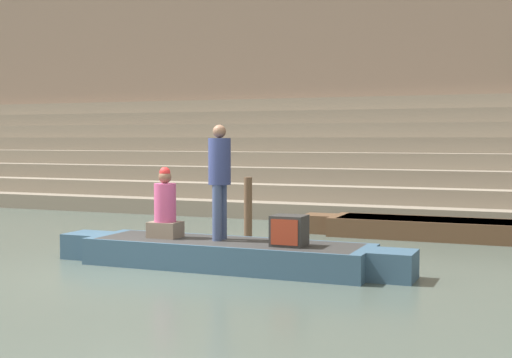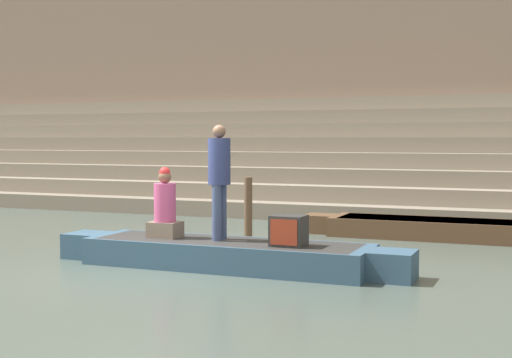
% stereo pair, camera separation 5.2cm
% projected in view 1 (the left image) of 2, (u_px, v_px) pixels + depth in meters
% --- Properties ---
extents(ground_plane, '(120.00, 120.00, 0.00)m').
position_uv_depth(ground_plane, '(133.00, 274.00, 10.56)').
color(ground_plane, '#47544C').
extents(ghat_steps, '(36.00, 5.38, 3.25)m').
position_uv_depth(ghat_steps, '(332.00, 168.00, 20.41)').
color(ghat_steps, gray).
rests_on(ghat_steps, ground).
extents(back_wall, '(34.20, 1.28, 7.81)m').
position_uv_depth(back_wall, '(354.00, 79.00, 22.57)').
color(back_wall, '#7F6B5B').
rests_on(back_wall, ground).
extents(rowboat_main, '(5.79, 1.33, 0.42)m').
position_uv_depth(rowboat_main, '(227.00, 253.00, 11.05)').
color(rowboat_main, '#33516B').
rests_on(rowboat_main, ground).
extents(person_standing, '(0.35, 0.35, 1.80)m').
position_uv_depth(person_standing, '(220.00, 174.00, 11.10)').
color(person_standing, '#3D4C75').
rests_on(person_standing, rowboat_main).
extents(person_rowing, '(0.49, 0.39, 1.13)m').
position_uv_depth(person_rowing, '(165.00, 209.00, 11.41)').
color(person_rowing, '#756656').
rests_on(person_rowing, rowboat_main).
extents(tv_set, '(0.49, 0.43, 0.45)m').
position_uv_depth(tv_set, '(289.00, 231.00, 10.53)').
color(tv_set, '#2D2D2D').
rests_on(tv_set, rowboat_main).
extents(moored_boat_shore, '(5.80, 1.23, 0.38)m').
position_uv_depth(moored_boat_shore, '(444.00, 228.00, 14.24)').
color(moored_boat_shore, brown).
rests_on(moored_boat_shore, ground).
extents(mooring_post, '(0.15, 0.15, 1.31)m').
position_uv_depth(mooring_post, '(248.00, 213.00, 12.83)').
color(mooring_post, brown).
rests_on(mooring_post, ground).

